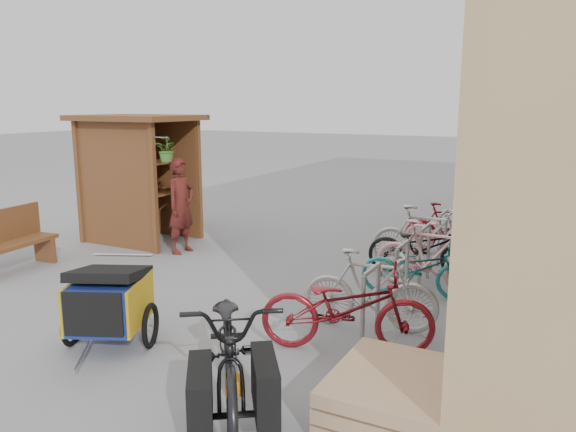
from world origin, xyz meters
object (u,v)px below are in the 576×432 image
at_px(person_kiosk, 181,206).
at_px(cargo_bike, 231,350).
at_px(bench, 7,240).
at_px(pallet_stack, 394,397).
at_px(bike_1, 370,290).
at_px(shopping_carts, 507,207).
at_px(kiosk, 135,160).
at_px(bike_2, 417,268).
at_px(child_trailer, 109,300).
at_px(bike_7, 447,228).
at_px(bike_3, 431,256).
at_px(bike_5, 425,238).
at_px(bike_0, 347,308).
at_px(bike_6, 449,234).
at_px(bike_4, 422,247).

bearing_deg(person_kiosk, cargo_bike, -134.74).
distance_m(bench, cargo_bike, 5.71).
relative_size(pallet_stack, bench, 0.75).
distance_m(pallet_stack, bike_1, 1.97).
bearing_deg(shopping_carts, cargo_bike, -98.88).
distance_m(kiosk, bike_2, 5.81).
bearing_deg(child_trailer, bike_7, 42.63).
height_order(bench, bike_3, bike_3).
bearing_deg(person_kiosk, bike_3, -87.76).
height_order(kiosk, bench, kiosk).
xyz_separation_m(person_kiosk, bike_7, (4.18, 2.17, -0.40)).
xyz_separation_m(kiosk, person_kiosk, (1.33, -0.34, -0.71)).
height_order(child_trailer, bike_5, bike_5).
height_order(bike_0, bike_7, bike_0).
bearing_deg(child_trailer, pallet_stack, -24.64).
xyz_separation_m(person_kiosk, bike_6, (4.27, 1.86, -0.43)).
distance_m(pallet_stack, bike_5, 4.55).
distance_m(bike_0, bike_6, 4.32).
bearing_deg(cargo_bike, bench, 126.03).
distance_m(bike_5, bike_6, 0.96).
bearing_deg(bench, shopping_carts, 37.51).
relative_size(bench, bike_6, 1.02).
distance_m(bike_2, bike_7, 2.57).
bearing_deg(bike_3, bike_0, 178.87).
bearing_deg(bike_1, cargo_bike, 158.86).
distance_m(bike_1, bike_4, 2.39).
relative_size(person_kiosk, bike_5, 0.98).
xyz_separation_m(person_kiosk, bike_2, (4.32, -0.39, -0.44)).
relative_size(bench, bike_0, 0.86).
xyz_separation_m(cargo_bike, person_kiosk, (-3.67, 4.04, 0.28)).
relative_size(child_trailer, bike_2, 1.04).
bearing_deg(bike_3, pallet_stack, -164.89).
relative_size(bench, bike_5, 0.92).
bearing_deg(cargo_bike, bike_4, 49.35).
bearing_deg(shopping_carts, child_trailer, -112.70).
bearing_deg(bike_5, bike_7, -12.96).
bearing_deg(bike_4, bike_7, -9.89).
xyz_separation_m(child_trailer, bike_6, (2.53, 5.36, -0.11)).
xyz_separation_m(bench, person_kiosk, (1.73, 2.18, 0.34)).
bearing_deg(bike_7, bench, 113.61).
bearing_deg(bench, bike_4, 19.48).
height_order(child_trailer, bike_3, bike_3).
height_order(cargo_bike, bike_5, cargo_bike).
xyz_separation_m(bike_2, bike_5, (-0.22, 1.31, 0.11)).
bearing_deg(bike_5, bike_4, 178.54).
height_order(bike_0, bike_4, bike_0).
distance_m(child_trailer, bike_5, 5.01).
xyz_separation_m(kiosk, shopping_carts, (6.28, 3.82, -1.00)).
bearing_deg(kiosk, bike_1, -21.19).
bearing_deg(bike_7, bike_4, 165.43).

